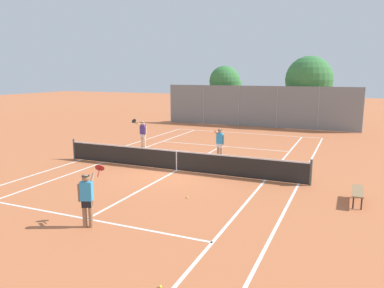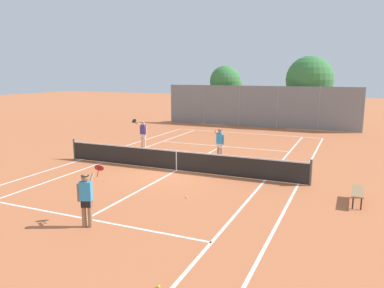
{
  "view_description": "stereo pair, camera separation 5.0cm",
  "coord_description": "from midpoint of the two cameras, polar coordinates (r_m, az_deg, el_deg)",
  "views": [
    {
      "loc": [
        7.32,
        -15.15,
        4.44
      ],
      "look_at": [
        0.13,
        1.5,
        1.0
      ],
      "focal_mm": 35.0,
      "sensor_mm": 36.0,
      "label": 1
    },
    {
      "loc": [
        7.36,
        -15.13,
        4.44
      ],
      "look_at": [
        0.13,
        1.5,
        1.0
      ],
      "focal_mm": 35.0,
      "sensor_mm": 36.0,
      "label": 2
    }
  ],
  "objects": [
    {
      "name": "ground_plane",
      "position": [
        17.4,
        -2.44,
        -4.05
      ],
      "size": [
        120.0,
        120.0,
        0.0
      ],
      "primitive_type": "plane",
      "color": "#BC663D"
    },
    {
      "name": "court_line_markings",
      "position": [
        17.4,
        -2.44,
        -4.04
      ],
      "size": [
        11.1,
        23.9,
        0.01
      ],
      "color": "silver",
      "rests_on": "ground"
    },
    {
      "name": "tennis_net",
      "position": [
        17.28,
        -2.45,
        -2.42
      ],
      "size": [
        12.0,
        0.1,
        1.07
      ],
      "color": "#474C47",
      "rests_on": "ground"
    },
    {
      "name": "player_near_side",
      "position": [
        11.34,
        -15.84,
        -7.72
      ],
      "size": [
        0.48,
        0.87,
        1.77
      ],
      "color": "#936B4C",
      "rests_on": "ground"
    },
    {
      "name": "player_far_left",
      "position": [
        22.77,
        -7.57,
        1.77
      ],
      "size": [
        0.71,
        0.72,
        1.77
      ],
      "color": "beige",
      "rests_on": "ground"
    },
    {
      "name": "player_far_right",
      "position": [
        19.56,
        4.19,
        0.32
      ],
      "size": [
        0.46,
        0.47,
        1.6
      ],
      "color": "tan",
      "rests_on": "ground"
    },
    {
      "name": "loose_tennis_ball_0",
      "position": [
        13.65,
        -0.86,
        -8.09
      ],
      "size": [
        0.07,
        0.07,
        0.07
      ],
      "primitive_type": "sphere",
      "color": "#D1DB33",
      "rests_on": "ground"
    },
    {
      "name": "loose_tennis_ball_1",
      "position": [
        8.42,
        -5.06,
        -20.83
      ],
      "size": [
        0.07,
        0.07,
        0.07
      ],
      "primitive_type": "sphere",
      "color": "#D1DB33",
      "rests_on": "ground"
    },
    {
      "name": "courtside_bench",
      "position": [
        14.2,
        23.85,
        -6.69
      ],
      "size": [
        0.36,
        1.5,
        0.47
      ],
      "color": "olive",
      "rests_on": "ground"
    },
    {
      "name": "back_fence",
      "position": [
        31.66,
        9.9,
        5.65
      ],
      "size": [
        16.14,
        0.08,
        3.44
      ],
      "color": "gray",
      "rests_on": "ground"
    },
    {
      "name": "tree_behind_left",
      "position": [
        34.27,
        5.19,
        9.33
      ],
      "size": [
        2.83,
        2.75,
        5.11
      ],
      "color": "brown",
      "rests_on": "ground"
    },
    {
      "name": "tree_behind_right",
      "position": [
        33.02,
        17.13,
        9.17
      ],
      "size": [
        3.9,
        3.9,
        5.87
      ],
      "color": "brown",
      "rests_on": "ground"
    }
  ]
}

